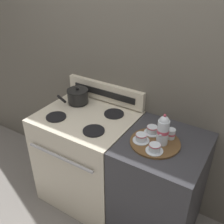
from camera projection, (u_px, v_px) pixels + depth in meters
name	position (u px, v px, depth m)	size (l,w,h in m)	color
ground_plane	(116.00, 205.00, 2.45)	(6.00, 6.00, 0.00)	gray
wall_back	(139.00, 84.00, 2.14)	(6.00, 0.05, 2.20)	#666056
stove	(88.00, 157.00, 2.36)	(0.77, 0.67, 0.89)	beige
control_panel	(105.00, 92.00, 2.31)	(0.76, 0.05, 0.16)	beige
side_counter	(159.00, 188.00, 2.04)	(0.59, 0.64, 0.88)	#38383D
saucepan	(78.00, 96.00, 2.29)	(0.22, 0.27, 0.14)	black
serving_tray	(155.00, 142.00, 1.82)	(0.35, 0.35, 0.01)	brown
teapot	(163.00, 130.00, 1.74)	(0.08, 0.13, 0.23)	silver
teacup_left	(152.00, 130.00, 1.89)	(0.12, 0.12, 0.05)	silver
teacup_right	(141.00, 138.00, 1.81)	(0.12, 0.12, 0.05)	silver
teacup_front	(155.00, 148.00, 1.71)	(0.12, 0.12, 0.05)	silver
creamer_jug	(171.00, 134.00, 1.83)	(0.06, 0.06, 0.07)	silver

